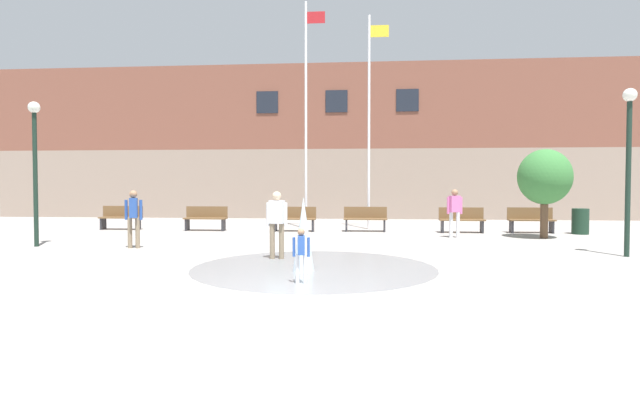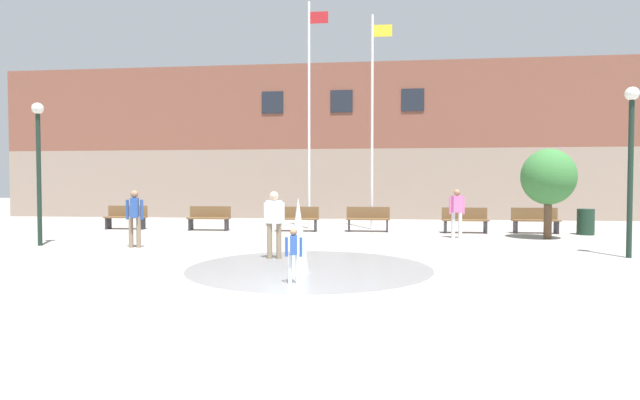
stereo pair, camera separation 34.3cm
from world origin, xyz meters
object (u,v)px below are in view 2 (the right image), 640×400
park_bench_far_right (535,220)px  flagpole_right (373,116)px  adult_watching (457,209)px  lamp_post_right_lane (631,147)px  flagpole_left (310,109)px  park_bench_left_of_flagpoles (209,218)px  adult_near_bench (135,214)px  park_bench_under_right_flagpole (368,219)px  teen_by_trashcan (274,219)px  park_bench_under_left_flagpole (297,218)px  park_bench_far_left (126,217)px  lamp_post_left_lane (38,153)px  child_with_pink_shirt (294,251)px  park_bench_near_trashcan (465,220)px  street_tree_near_building (548,177)px  trash_can (586,222)px

park_bench_far_right → flagpole_right: (-5.78, 0.99, 3.90)m
adult_watching → park_bench_far_right: bearing=-169.4°
park_bench_far_right → lamp_post_right_lane: 6.25m
flagpole_right → flagpole_left: bearing=180.0°
park_bench_left_of_flagpoles → flagpole_right: flagpole_right is taller
adult_near_bench → lamp_post_right_lane: size_ratio=0.39×
park_bench_under_right_flagpole → adult_watching: (2.91, -1.90, 0.45)m
teen_by_trashcan → lamp_post_right_lane: (8.40, 1.10, 1.71)m
adult_near_bench → park_bench_under_left_flagpole: bearing=124.0°
park_bench_far_left → lamp_post_left_lane: 5.64m
park_bench_far_right → child_with_pink_shirt: 12.10m
park_bench_near_trashcan → park_bench_far_right: same height
flagpole_right → lamp_post_left_lane: flagpole_right is taller
park_bench_far_left → park_bench_left_of_flagpoles: 3.40m
flagpole_left → lamp_post_left_lane: size_ratio=2.18×
park_bench_far_right → lamp_post_left_lane: 16.23m
park_bench_far_left → street_tree_near_building: (15.16, -1.81, 1.50)m
flagpole_left → flagpole_right: bearing=-0.0°
park_bench_near_trashcan → child_with_pink_shirt: 10.71m
park_bench_under_right_flagpole → adult_near_bench: size_ratio=1.01×
flagpole_right → park_bench_far_left: bearing=-174.0°
child_with_pink_shirt → adult_near_bench: 6.84m
park_bench_left_of_flagpoles → flagpole_right: 7.39m
park_bench_near_trashcan → flagpole_left: 7.23m
park_bench_under_left_flagpole → adult_near_bench: (-3.73, -5.22, 0.45)m
park_bench_near_trashcan → lamp_post_right_lane: lamp_post_right_lane is taller
flagpole_left → lamp_post_left_lane: 9.56m
child_with_pink_shirt → lamp_post_left_lane: size_ratio=0.24×
park_bench_far_left → adult_near_bench: bearing=-60.3°
adult_near_bench → flagpole_right: (6.52, 6.34, 3.45)m
park_bench_far_right → trash_can: park_bench_far_right is taller
park_bench_far_left → flagpole_left: 8.31m
park_bench_near_trashcan → park_bench_far_right: bearing=3.3°
park_bench_left_of_flagpoles → street_tree_near_building: size_ratio=0.55×
park_bench_under_left_flagpole → street_tree_near_building: 8.69m
lamp_post_left_lane → park_bench_far_right: bearing=19.0°
park_bench_far_right → flagpole_right: size_ratio=0.19×
child_with_pink_shirt → street_tree_near_building: street_tree_near_building is taller
park_bench_left_of_flagpoles → child_with_pink_shirt: 10.78m
park_bench_far_left → park_bench_under_left_flagpole: (6.77, -0.11, 0.00)m
park_bench_under_left_flagpole → adult_near_bench: adult_near_bench is taller
park_bench_far_left → park_bench_near_trashcan: bearing=-0.5°
park_bench_far_left → child_with_pink_shirt: (8.23, -9.77, 0.10)m
flagpole_left → flagpole_right: size_ratio=1.07×
park_bench_under_left_flagpole → street_tree_near_building: size_ratio=0.55×
park_bench_left_of_flagpoles → trash_can: 13.53m
park_bench_far_right → street_tree_near_building: bearing=-95.6°
park_bench_near_trashcan → lamp_post_right_lane: (2.83, -5.71, 2.16)m
teen_by_trashcan → flagpole_right: flagpole_right is taller
teen_by_trashcan → street_tree_near_building: 9.44m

